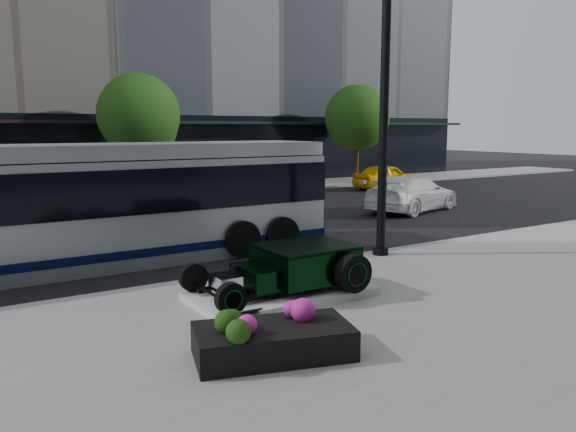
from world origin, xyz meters
TOP-DOWN VIEW (x-y plane):
  - ground at (0.00, 0.00)m, footprint 120.00×120.00m
  - sidewalk_far at (0.00, 14.00)m, footprint 70.00×4.00m
  - street_trees at (1.15, 13.07)m, footprint 29.80×3.80m
  - display_plinth at (-1.90, -4.20)m, footprint 3.40×1.80m
  - hot_rod at (-1.57, -4.20)m, footprint 3.22×2.00m
  - info_plaque at (-3.19, -5.25)m, footprint 0.40×0.31m
  - lamppost at (2.16, -2.44)m, footprint 0.40×0.40m
  - flower_planter at (-3.46, -6.51)m, footprint 2.41×1.67m
  - transit_bus at (-4.11, 0.90)m, footprint 12.12×2.88m
  - white_sedan at (8.86, 3.19)m, footprint 5.23×3.23m
  - yellow_taxi at (13.69, 10.02)m, footprint 4.02×1.74m

SIDE VIEW (x-z plane):
  - ground at x=0.00m, z-range 0.00..0.00m
  - sidewalk_far at x=0.00m, z-range 0.00..0.12m
  - display_plinth at x=-1.90m, z-range 0.12..0.27m
  - info_plaque at x=-3.19m, z-range 0.09..0.40m
  - flower_planter at x=-3.46m, z-range 0.02..0.73m
  - yellow_taxi at x=13.69m, z-range 0.00..1.35m
  - hot_rod at x=-1.57m, z-range 0.29..1.10m
  - white_sedan at x=8.86m, z-range 0.00..1.41m
  - transit_bus at x=-4.11m, z-range 0.02..2.95m
  - lamppost at x=2.16m, z-range -0.16..7.18m
  - street_trees at x=1.15m, z-range 0.92..6.62m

